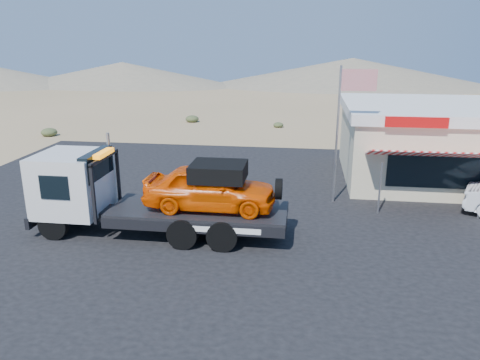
% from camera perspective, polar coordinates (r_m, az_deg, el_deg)
% --- Properties ---
extents(ground, '(120.00, 120.00, 0.00)m').
position_cam_1_polar(ground, '(17.62, -3.56, -6.87)').
color(ground, '#8F7951').
rests_on(ground, ground).
extents(asphalt_lot, '(32.00, 24.00, 0.02)m').
position_cam_1_polar(asphalt_lot, '(20.12, 3.75, -3.74)').
color(asphalt_lot, black).
rests_on(asphalt_lot, ground).
extents(tow_truck, '(9.31, 2.76, 3.11)m').
position_cam_1_polar(tow_truck, '(17.59, -10.57, -1.34)').
color(tow_truck, black).
rests_on(tow_truck, asphalt_lot).
extents(jerky_store, '(10.40, 9.97, 3.90)m').
position_cam_1_polar(jerky_store, '(26.27, 23.78, 4.29)').
color(jerky_store, beige).
rests_on(jerky_store, asphalt_lot).
extents(flagpole, '(1.55, 0.10, 6.00)m').
position_cam_1_polar(flagpole, '(20.61, 12.50, 7.23)').
color(flagpole, '#99999E').
rests_on(flagpole, asphalt_lot).
extents(distant_hills, '(126.00, 48.00, 4.20)m').
position_cam_1_polar(distant_hills, '(72.30, -2.49, 12.83)').
color(distant_hills, '#726B59').
rests_on(distant_hills, ground).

